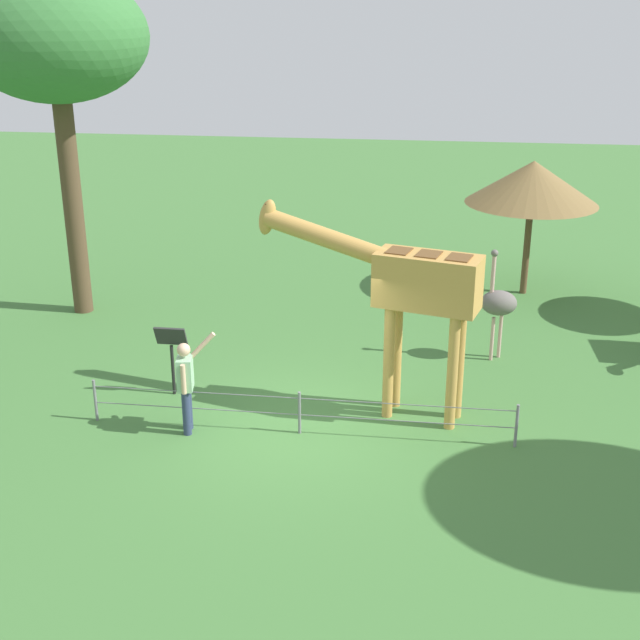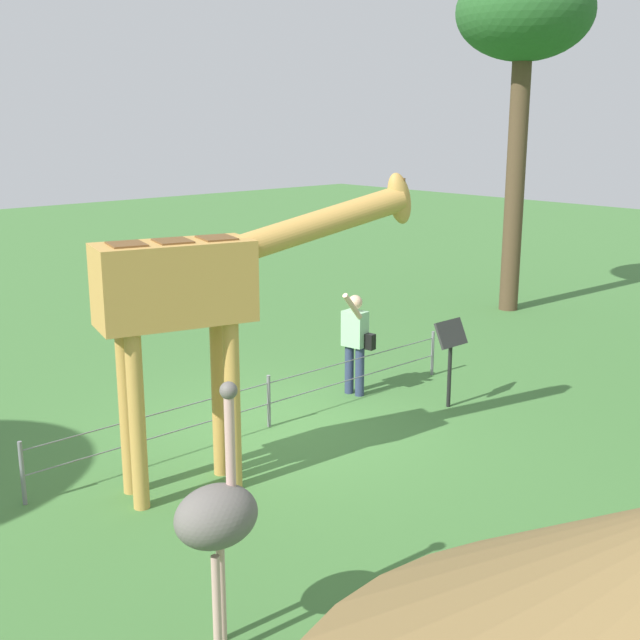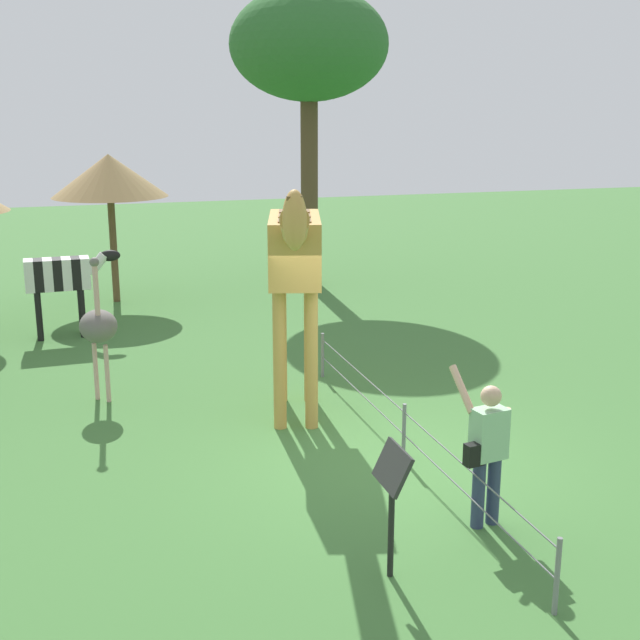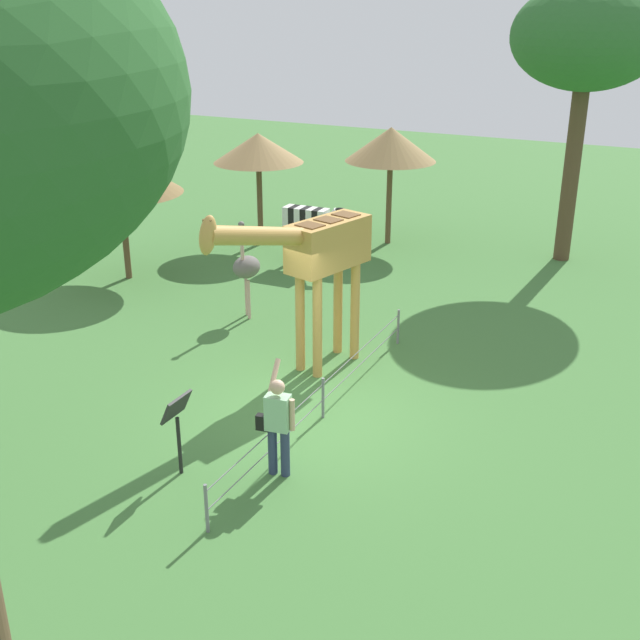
% 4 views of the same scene
% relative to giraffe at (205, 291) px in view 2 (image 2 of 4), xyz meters
% --- Properties ---
extents(ground_plane, '(60.00, 60.00, 0.00)m').
position_rel_giraffe_xyz_m(ground_plane, '(1.66, 0.78, -2.32)').
color(ground_plane, '#427538').
extents(giraffe, '(3.92, 1.49, 3.58)m').
position_rel_giraffe_xyz_m(giraffe, '(0.00, 0.00, 0.00)').
color(giraffe, '#C69347').
rests_on(giraffe, ground_plane).
extents(visitor, '(0.64, 0.57, 1.71)m').
position_rel_giraffe_xyz_m(visitor, '(3.50, 1.13, -1.42)').
color(visitor, navy).
rests_on(visitor, ground_plane).
extents(ostrich, '(0.70, 0.56, 2.25)m').
position_rel_giraffe_xyz_m(ostrich, '(-1.72, -2.59, -1.14)').
color(ostrich, '#CC9E93').
rests_on(ostrich, ground_plane).
extents(tree_northeast, '(2.84, 2.84, 7.30)m').
position_rel_giraffe_xyz_m(tree_northeast, '(10.13, 2.93, 3.79)').
color(tree_northeast, brown).
rests_on(tree_northeast, ground_plane).
extents(info_sign, '(0.56, 0.21, 1.32)m').
position_rel_giraffe_xyz_m(info_sign, '(4.15, -0.20, -1.37)').
color(info_sign, black).
rests_on(info_sign, ground_plane).
extents(wire_fence, '(7.05, 0.05, 0.75)m').
position_rel_giraffe_xyz_m(wire_fence, '(1.66, 0.97, -1.92)').
color(wire_fence, slate).
rests_on(wire_fence, ground_plane).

